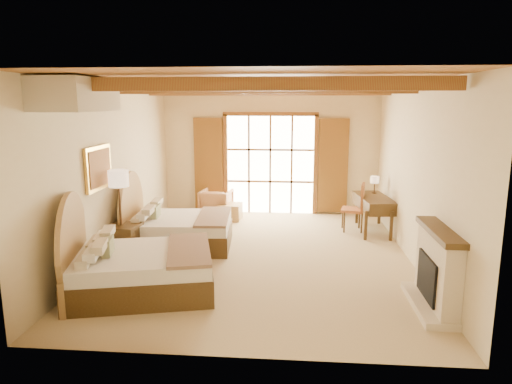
# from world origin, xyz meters

# --- Properties ---
(floor) EXTENTS (7.00, 7.00, 0.00)m
(floor) POSITION_xyz_m (0.00, 0.00, 0.00)
(floor) COLOR #D2BA88
(floor) RESTS_ON ground
(wall_back) EXTENTS (5.50, 0.00, 5.50)m
(wall_back) POSITION_xyz_m (0.00, 3.50, 1.60)
(wall_back) COLOR beige
(wall_back) RESTS_ON ground
(wall_left) EXTENTS (0.00, 7.00, 7.00)m
(wall_left) POSITION_xyz_m (-2.75, 0.00, 1.60)
(wall_left) COLOR beige
(wall_left) RESTS_ON ground
(wall_right) EXTENTS (0.00, 7.00, 7.00)m
(wall_right) POSITION_xyz_m (2.75, 0.00, 1.60)
(wall_right) COLOR beige
(wall_right) RESTS_ON ground
(ceiling) EXTENTS (7.00, 7.00, 0.00)m
(ceiling) POSITION_xyz_m (0.00, 0.00, 3.20)
(ceiling) COLOR #A87138
(ceiling) RESTS_ON ground
(ceiling_beams) EXTENTS (5.39, 4.60, 0.18)m
(ceiling_beams) POSITION_xyz_m (0.00, 0.00, 3.08)
(ceiling_beams) COLOR olive
(ceiling_beams) RESTS_ON ceiling
(french_doors) EXTENTS (3.95, 0.08, 2.60)m
(french_doors) POSITION_xyz_m (0.00, 3.44, 1.25)
(french_doors) COLOR white
(french_doors) RESTS_ON ground
(fireplace) EXTENTS (0.46, 1.40, 1.16)m
(fireplace) POSITION_xyz_m (2.60, -2.00, 0.51)
(fireplace) COLOR beige
(fireplace) RESTS_ON ground
(painting) EXTENTS (0.06, 0.95, 0.75)m
(painting) POSITION_xyz_m (-2.70, -0.75, 1.75)
(painting) COLOR gold
(painting) RESTS_ON wall_left
(canopy_valance) EXTENTS (0.70, 1.40, 0.45)m
(canopy_valance) POSITION_xyz_m (-2.40, -2.00, 2.95)
(canopy_valance) COLOR beige
(canopy_valance) RESTS_ON ceiling
(bed_near) EXTENTS (2.43, 2.02, 1.37)m
(bed_near) POSITION_xyz_m (-1.82, -1.79, 0.42)
(bed_near) COLOR #4D371D
(bed_near) RESTS_ON floor
(bed_far) EXTENTS (2.12, 1.66, 1.33)m
(bed_far) POSITION_xyz_m (-1.80, 0.44, 0.40)
(bed_far) COLOR #4D371D
(bed_far) RESTS_ON floor
(nightstand) EXTENTS (0.60, 0.60, 0.66)m
(nightstand) POSITION_xyz_m (-2.47, -0.39, 0.33)
(nightstand) COLOR #4D371D
(nightstand) RESTS_ON floor
(floor_lamp) EXTENTS (0.35, 0.35, 1.66)m
(floor_lamp) POSITION_xyz_m (-2.50, -0.43, 1.42)
(floor_lamp) COLOR #3E2A1A
(floor_lamp) RESTS_ON floor
(armchair) EXTENTS (0.82, 0.84, 0.69)m
(armchair) POSITION_xyz_m (-1.33, 2.93, 0.34)
(armchair) COLOR tan
(armchair) RESTS_ON floor
(ottoman) EXTENTS (0.57, 0.57, 0.39)m
(ottoman) POSITION_xyz_m (-0.94, 2.64, 0.20)
(ottoman) COLOR #AA8750
(ottoman) RESTS_ON floor
(desk) EXTENTS (0.81, 1.53, 0.79)m
(desk) POSITION_xyz_m (2.39, 1.87, 0.42)
(desk) COLOR #4D371D
(desk) RESTS_ON floor
(desk_chair) EXTENTS (0.57, 0.56, 1.08)m
(desk_chair) POSITION_xyz_m (1.96, 1.90, 0.34)
(desk_chair) COLOR #B2623A
(desk_chair) RESTS_ON floor
(desk_lamp) EXTENTS (0.20, 0.20, 0.39)m
(desk_lamp) POSITION_xyz_m (2.46, 2.30, 1.09)
(desk_lamp) COLOR #3E2A1A
(desk_lamp) RESTS_ON desk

